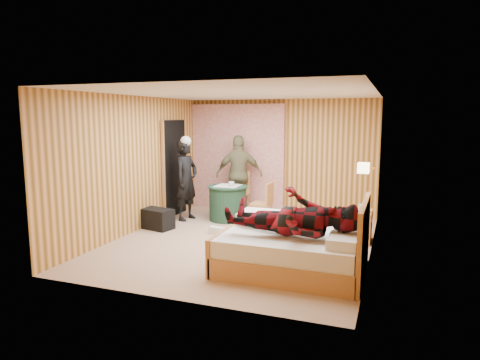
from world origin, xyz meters
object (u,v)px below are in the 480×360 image
(man_at_table, at_px, (239,175))
(bed, at_px, (294,248))
(chair_near, at_px, (265,200))
(duffel_bag, at_px, (156,219))
(wall_lamp, at_px, (364,168))
(round_table, at_px, (228,203))
(nightstand, at_px, (360,226))
(chair_far, at_px, (239,189))
(woman_standing, at_px, (186,180))
(man_on_bed, at_px, (292,206))

(man_at_table, bearing_deg, bed, 104.67)
(man_at_table, bearing_deg, chair_near, 119.44)
(chair_near, bearing_deg, duffel_bag, -57.33)
(wall_lamp, distance_m, bed, 1.95)
(bed, relative_size, round_table, 2.41)
(round_table, distance_m, man_at_table, 0.85)
(nightstand, distance_m, duffel_bag, 3.76)
(wall_lamp, height_order, chair_near, wall_lamp)
(wall_lamp, xyz_separation_m, bed, (-0.80, -1.47, -1.00))
(wall_lamp, height_order, round_table, wall_lamp)
(chair_far, height_order, woman_standing, woman_standing)
(round_table, height_order, chair_near, chair_near)
(man_on_bed, bearing_deg, wall_lamp, 65.46)
(nightstand, distance_m, round_table, 2.76)
(bed, relative_size, chair_far, 2.11)
(bed, bearing_deg, nightstand, 66.42)
(nightstand, xyz_separation_m, chair_far, (-2.68, 1.29, 0.27))
(wall_lamp, distance_m, man_on_bed, 1.89)
(woman_standing, relative_size, man_on_bed, 0.93)
(chair_far, distance_m, man_at_table, 0.32)
(chair_near, distance_m, woman_standing, 1.68)
(man_on_bed, bearing_deg, duffel_bag, 153.60)
(wall_lamp, relative_size, man_at_table, 0.15)
(duffel_bag, bearing_deg, man_at_table, 72.24)
(man_on_bed, bearing_deg, round_table, 127.03)
(wall_lamp, distance_m, chair_near, 2.23)
(nightstand, height_order, chair_far, chair_far)
(bed, xyz_separation_m, woman_standing, (-2.75, 2.12, 0.53))
(round_table, distance_m, woman_standing, 0.97)
(chair_far, relative_size, man_on_bed, 0.53)
(round_table, bearing_deg, man_at_table, 90.00)
(bed, relative_size, chair_near, 2.35)
(man_at_table, relative_size, man_on_bed, 0.97)
(round_table, relative_size, chair_far, 0.88)
(duffel_bag, height_order, man_at_table, man_at_table)
(chair_far, bearing_deg, nightstand, -23.18)
(bed, height_order, chair_far, bed)
(duffel_bag, xyz_separation_m, man_at_table, (1.04, 1.79, 0.67))
(bed, height_order, nightstand, bed)
(wall_lamp, xyz_separation_m, chair_near, (-1.91, 0.82, -0.81))
(wall_lamp, xyz_separation_m, man_at_table, (-2.73, 1.58, -0.44))
(nightstand, relative_size, round_table, 0.67)
(round_table, height_order, woman_standing, woman_standing)
(nightstand, bearing_deg, round_table, 166.53)
(wall_lamp, xyz_separation_m, chair_far, (-2.73, 1.55, -0.76))
(man_at_table, distance_m, man_on_bed, 3.82)
(wall_lamp, relative_size, bed, 0.13)
(nightstand, bearing_deg, duffel_bag, -172.96)
(round_table, bearing_deg, nightstand, -13.47)
(woman_standing, bearing_deg, chair_far, -32.05)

